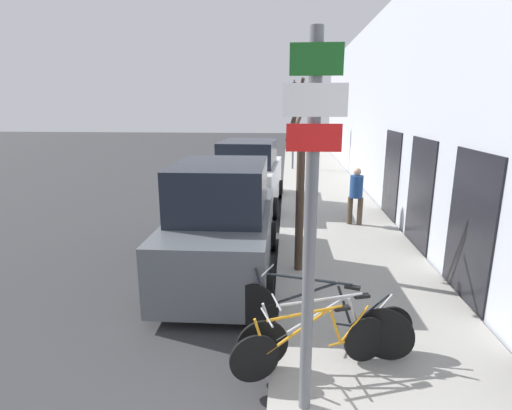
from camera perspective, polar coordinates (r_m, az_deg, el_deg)
The scene contains 12 objects.
ground_plane at distance 12.67m, azimuth -0.95°, elevation -1.44°, with size 80.00×80.00×0.00m, color #333335.
sidewalk_curb at distance 15.38m, azimuth 9.75°, elevation 1.41°, with size 3.20×32.00×0.15m.
building_facade at distance 15.22m, azimuth 17.01°, elevation 12.85°, with size 0.23×32.00×6.50m.
signpost at distance 3.91m, azimuth 7.80°, elevation -2.54°, with size 0.58×0.14×3.89m.
bicycle_0 at distance 5.23m, azimuth 8.10°, elevation -19.12°, with size 1.98×0.80×0.85m.
bicycle_1 at distance 5.44m, azimuth 10.28°, elevation -17.51°, with size 2.30×0.75×0.91m.
bicycle_2 at distance 5.73m, azimuth 8.66°, elevation -15.37°, with size 2.41×0.87×0.98m.
parked_car_0 at distance 8.01m, azimuth -4.76°, elevation -2.90°, with size 2.15×4.64×2.32m.
parked_car_1 at distance 13.48m, azimuth -1.01°, elevation 4.03°, with size 2.26×4.79×2.26m.
pedestrian_near at distance 11.28m, azimuth 14.10°, elevation 1.79°, with size 0.40×0.35×1.59m.
street_tree at distance 7.77m, azimuth 6.16°, elevation 1.78°, with size 0.40×1.44×3.71m.
traffic_light at distance 21.03m, azimuth 5.41°, elevation 12.99°, with size 0.20×0.30×4.50m.
Camera 1 is at (1.17, -0.96, 3.36)m, focal length 28.00 mm.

